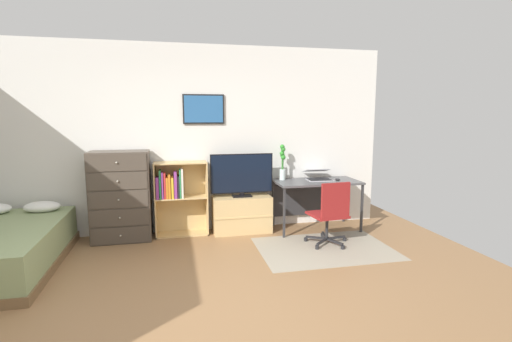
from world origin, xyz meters
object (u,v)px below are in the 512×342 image
(tv_stand, at_px, (242,214))
(television, at_px, (242,175))
(office_chair, at_px, (331,212))
(bamboo_vase, at_px, (283,162))
(laptop, at_px, (318,175))
(dresser, at_px, (121,196))
(computer_mouse, at_px, (338,179))
(bookshelf, at_px, (177,193))
(desk, at_px, (315,188))

(tv_stand, bearing_deg, television, -90.00)
(office_chair, xyz_separation_m, bamboo_vase, (-0.39, 0.93, 0.55))
(laptop, relative_size, bamboo_vase, 0.78)
(dresser, distance_m, computer_mouse, 3.10)
(bookshelf, xyz_separation_m, laptop, (2.10, -0.07, 0.19))
(tv_stand, relative_size, television, 0.93)
(dresser, bearing_deg, office_chair, -17.20)
(dresser, bearing_deg, laptop, -0.01)
(desk, bearing_deg, television, 179.19)
(bamboo_vase, bearing_deg, computer_mouse, -16.51)
(laptop, height_order, bamboo_vase, bamboo_vase)
(desk, distance_m, bamboo_vase, 0.63)
(dresser, relative_size, office_chair, 1.43)
(computer_mouse, bearing_deg, bookshelf, 174.92)
(bookshelf, xyz_separation_m, television, (0.93, -0.07, 0.23))
(dresser, relative_size, desk, 0.99)
(television, bearing_deg, computer_mouse, -5.40)
(office_chair, distance_m, computer_mouse, 0.85)
(dresser, relative_size, tv_stand, 1.45)
(bamboo_vase, bearing_deg, office_chair, -67.36)
(tv_stand, relative_size, laptop, 2.03)
(television, xyz_separation_m, laptop, (1.17, 0.01, -0.04))
(dresser, bearing_deg, tv_stand, 0.52)
(television, xyz_separation_m, computer_mouse, (1.43, -0.13, -0.09))
(bookshelf, relative_size, bamboo_vase, 1.97)
(bamboo_vase, bearing_deg, desk, -13.55)
(television, distance_m, office_chair, 1.37)
(television, relative_size, desk, 0.73)
(laptop, relative_size, computer_mouse, 3.99)
(office_chair, bearing_deg, laptop, 73.65)
(bookshelf, xyz_separation_m, computer_mouse, (2.35, -0.21, 0.14))
(television, bearing_deg, bamboo_vase, 8.80)
(tv_stand, distance_m, office_chair, 1.34)
(laptop, distance_m, computer_mouse, 0.29)
(desk, height_order, bamboo_vase, bamboo_vase)
(computer_mouse, bearing_deg, television, 174.60)
(dresser, height_order, bookshelf, dresser)
(desk, bearing_deg, office_chair, -96.32)
(laptop, bearing_deg, office_chair, -97.44)
(dresser, bearing_deg, computer_mouse, -2.63)
(bookshelf, height_order, desk, bookshelf)
(tv_stand, height_order, laptop, laptop)
(tv_stand, xyz_separation_m, office_chair, (1.02, -0.85, 0.19))
(computer_mouse, bearing_deg, laptop, 150.91)
(dresser, bearing_deg, television, -0.25)
(desk, distance_m, office_chair, 0.83)
(television, bearing_deg, bookshelf, 175.41)
(office_chair, bearing_deg, tv_stand, 134.08)
(tv_stand, xyz_separation_m, bamboo_vase, (0.64, 0.08, 0.74))
(bookshelf, height_order, tv_stand, bookshelf)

